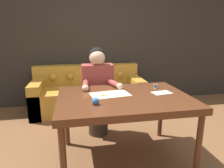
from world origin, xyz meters
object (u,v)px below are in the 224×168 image
at_px(person, 98,91).
at_px(dining_table, 124,102).
at_px(couch, 88,94).
at_px(thread_spool, 155,86).
at_px(scissors, 106,95).
at_px(pin_cushion, 96,101).

bearing_deg(person, dining_table, -72.58).
relative_size(dining_table, couch, 0.70).
bearing_deg(thread_spool, couch, 117.26).
bearing_deg(thread_spool, dining_table, -152.64).
bearing_deg(scissors, couch, 93.23).
height_order(couch, thread_spool, couch).
relative_size(scissors, pin_cushion, 2.74).
bearing_deg(couch, dining_table, -80.41).
relative_size(thread_spool, pin_cushion, 0.63).
xyz_separation_m(couch, person, (0.07, -0.98, 0.34)).
xyz_separation_m(couch, pin_cushion, (-0.05, -1.86, 0.50)).
height_order(couch, scissors, couch).
relative_size(couch, thread_spool, 44.47).
bearing_deg(person, thread_spool, -33.14).
distance_m(dining_table, thread_spool, 0.52).
distance_m(couch, thread_spool, 1.67).
bearing_deg(dining_table, person, 107.42).
xyz_separation_m(dining_table, scissors, (-0.19, 0.06, 0.07)).
height_order(dining_table, couch, couch).
relative_size(person, scissors, 6.33).
bearing_deg(person, pin_cushion, -97.89).
distance_m(dining_table, person, 0.70).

